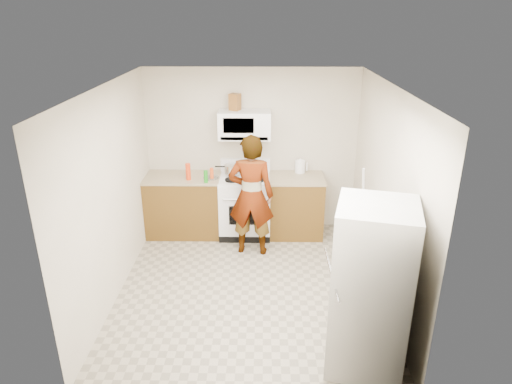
{
  "coord_description": "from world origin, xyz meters",
  "views": [
    {
      "loc": [
        0.16,
        -4.92,
        3.26
      ],
      "look_at": [
        0.08,
        0.55,
        1.07
      ],
      "focal_mm": 32.0,
      "sensor_mm": 36.0,
      "label": 1
    }
  ],
  "objects_px": {
    "microwave": "(245,125)",
    "fridge": "(370,289)",
    "gas_range": "(245,204)",
    "kettle": "(300,167)",
    "person": "(251,196)",
    "saucepan": "(233,169)"
  },
  "relations": [
    {
      "from": "saucepan",
      "to": "fridge",
      "type": "bearing_deg",
      "value": -63.27
    },
    {
      "from": "gas_range",
      "to": "saucepan",
      "type": "distance_m",
      "value": 0.57
    },
    {
      "from": "gas_range",
      "to": "person",
      "type": "distance_m",
      "value": 0.7
    },
    {
      "from": "gas_range",
      "to": "microwave",
      "type": "height_order",
      "value": "microwave"
    },
    {
      "from": "gas_range",
      "to": "kettle",
      "type": "relative_size",
      "value": 6.08
    },
    {
      "from": "microwave",
      "to": "fridge",
      "type": "distance_m",
      "value": 3.3
    },
    {
      "from": "gas_range",
      "to": "microwave",
      "type": "relative_size",
      "value": 1.49
    },
    {
      "from": "microwave",
      "to": "fridge",
      "type": "height_order",
      "value": "microwave"
    },
    {
      "from": "person",
      "to": "gas_range",
      "type": "bearing_deg",
      "value": -74.12
    },
    {
      "from": "kettle",
      "to": "microwave",
      "type": "bearing_deg",
      "value": 171.87
    },
    {
      "from": "gas_range",
      "to": "fridge",
      "type": "height_order",
      "value": "fridge"
    },
    {
      "from": "gas_range",
      "to": "microwave",
      "type": "xyz_separation_m",
      "value": [
        0.0,
        0.13,
        1.21
      ]
    },
    {
      "from": "person",
      "to": "fridge",
      "type": "height_order",
      "value": "person"
    },
    {
      "from": "microwave",
      "to": "kettle",
      "type": "bearing_deg",
      "value": 5.8
    },
    {
      "from": "person",
      "to": "saucepan",
      "type": "distance_m",
      "value": 0.75
    },
    {
      "from": "fridge",
      "to": "microwave",
      "type": "bearing_deg",
      "value": 127.14
    },
    {
      "from": "gas_range",
      "to": "person",
      "type": "xyz_separation_m",
      "value": [
        0.11,
        -0.58,
        0.38
      ]
    },
    {
      "from": "person",
      "to": "kettle",
      "type": "distance_m",
      "value": 1.09
    },
    {
      "from": "microwave",
      "to": "person",
      "type": "distance_m",
      "value": 1.1
    },
    {
      "from": "kettle",
      "to": "person",
      "type": "bearing_deg",
      "value": -146.65
    },
    {
      "from": "microwave",
      "to": "saucepan",
      "type": "distance_m",
      "value": 0.7
    },
    {
      "from": "fridge",
      "to": "gas_range",
      "type": "bearing_deg",
      "value": 128.08
    }
  ]
}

